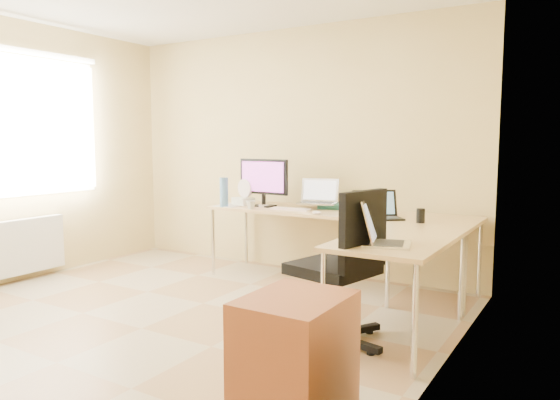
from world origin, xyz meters
The scene contains 23 objects.
floor centered at (0.00, 0.00, 0.00)m, with size 4.50×4.50×0.00m, color tan.
wall_back centered at (0.00, 2.25, 1.30)m, with size 4.50×4.50×0.00m, color #D5BD7F.
wall_right centered at (2.10, 0.00, 1.30)m, with size 4.50×4.50×0.00m, color #D5BD7F.
desk_main centered at (0.72, 1.85, 0.36)m, with size 2.65×0.70×0.73m, color tan.
desk_return centered at (1.70, 0.85, 0.36)m, with size 0.70×1.30×0.73m, color tan.
monitor centered at (-0.07, 1.80, 0.98)m, with size 0.58×0.19×0.49m, color black.
book_stack centered at (0.58, 2.05, 0.76)m, with size 0.22×0.30×0.05m, color #25695E.
laptop_center centered at (0.49, 1.92, 0.90)m, with size 0.38×0.29×0.25m, color #A3A2AA.
laptop_black centered at (1.26, 1.56, 0.85)m, with size 0.40×0.29×0.25m, color black.
keyboard centered at (0.31, 1.69, 0.74)m, with size 0.40×0.11×0.02m, color silver.
mouse centered at (0.67, 1.55, 0.75)m, with size 0.09×0.06×0.03m, color white.
mug centered at (-0.07, 1.55, 0.77)m, with size 0.09×0.09×0.09m, color beige.
cd_stack centered at (-0.05, 1.77, 0.74)m, with size 0.12×0.12×0.03m, color silver.
water_bottle centered at (-0.40, 1.55, 0.88)m, with size 0.09×0.09×0.30m, color #4C7BAC.
papers centered at (-0.40, 1.68, 0.73)m, with size 0.23×0.33×0.01m, color silver.
white_box centered at (-0.34, 1.80, 0.77)m, with size 0.21×0.16×0.08m, color silver.
desk_fan centered at (-0.31, 1.83, 0.86)m, with size 0.20×0.20×0.25m, color silver.
black_cup centered at (1.63, 1.55, 0.79)m, with size 0.07×0.07×0.12m, color black.
laptop_return centered at (1.72, 0.51, 0.85)m, with size 0.28×0.35×0.24m, color silver.
office_chair centered at (1.33, 0.52, 0.50)m, with size 0.66×0.66×1.09m, color black.
cabinet centered at (1.76, -0.74, 0.36)m, with size 0.41×0.51×0.71m, color #A1732F.
radiator centered at (-2.03, 0.40, 0.35)m, with size 0.09×0.80×0.55m, color white.
window centered at (-2.05, 0.40, 1.55)m, with size 0.10×1.80×1.40m, color white.
Camera 1 is at (2.88, -2.70, 1.40)m, focal length 33.61 mm.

